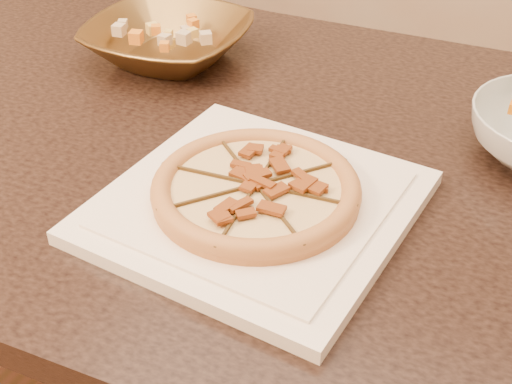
% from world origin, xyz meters
% --- Properties ---
extents(dining_table, '(1.39, 0.94, 0.75)m').
position_xyz_m(dining_table, '(-0.07, -0.11, 0.64)').
color(dining_table, '#332119').
rests_on(dining_table, floor).
extents(plate, '(0.36, 0.36, 0.02)m').
position_xyz_m(plate, '(0.06, -0.25, 0.76)').
color(plate, white).
rests_on(plate, dining_table).
extents(pizza, '(0.24, 0.24, 0.03)m').
position_xyz_m(pizza, '(0.06, -0.25, 0.78)').
color(pizza, '#B3633C').
rests_on(pizza, plate).
extents(bronze_bowl, '(0.27, 0.27, 0.06)m').
position_xyz_m(bronze_bowl, '(-0.26, 0.06, 0.78)').
color(bronze_bowl, brown).
rests_on(bronze_bowl, dining_table).
extents(mixed_dish, '(0.09, 0.12, 0.03)m').
position_xyz_m(mixed_dish, '(-0.26, 0.06, 0.83)').
color(mixed_dish, tan).
rests_on(mixed_dish, bronze_bowl).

